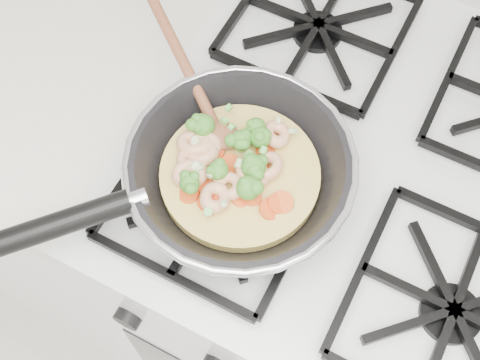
% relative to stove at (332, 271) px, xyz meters
% --- Properties ---
extents(stove, '(0.60, 0.60, 0.92)m').
position_rel_stove_xyz_m(stove, '(0.00, 0.00, 0.00)').
color(stove, white).
rests_on(stove, ground).
extents(skillet, '(0.41, 0.44, 0.10)m').
position_rel_stove_xyz_m(skillet, '(-0.14, -0.12, 0.49)').
color(skillet, black).
rests_on(skillet, stove).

